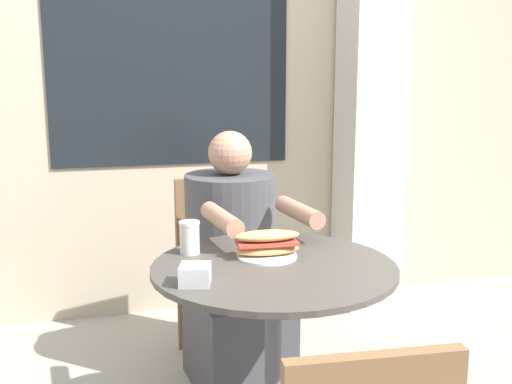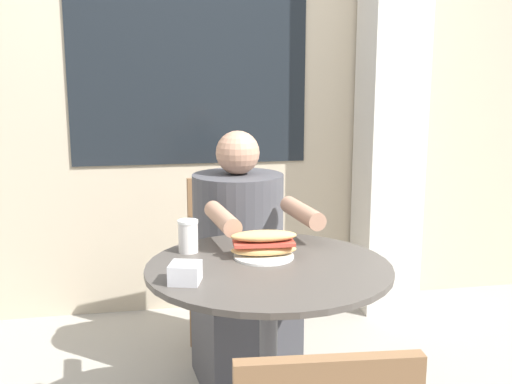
# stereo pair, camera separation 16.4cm
# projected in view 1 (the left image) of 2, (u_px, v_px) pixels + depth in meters

# --- Properties ---
(storefront_wall) EXTENTS (8.00, 0.09, 2.80)m
(storefront_wall) POSITION_uv_depth(u_px,v_px,m) (193.00, 68.00, 3.35)
(storefront_wall) COLOR #B7A88E
(storefront_wall) RESTS_ON ground_plane
(lattice_pillar) EXTENTS (0.32, 0.32, 2.40)m
(lattice_pillar) POSITION_uv_depth(u_px,v_px,m) (370.00, 104.00, 3.43)
(lattice_pillar) COLOR beige
(lattice_pillar) RESTS_ON ground_plane
(cafe_table) EXTENTS (0.81, 0.81, 0.75)m
(cafe_table) POSITION_uv_depth(u_px,v_px,m) (274.00, 320.00, 2.01)
(cafe_table) COLOR #47423D
(cafe_table) RESTS_ON ground_plane
(diner_chair) EXTENTS (0.42, 0.42, 0.87)m
(diner_chair) POSITION_uv_depth(u_px,v_px,m) (215.00, 250.00, 2.92)
(diner_chair) COLOR brown
(diner_chair) RESTS_ON ground_plane
(seated_diner) EXTENTS (0.45, 0.73, 1.13)m
(seated_diner) POSITION_uv_depth(u_px,v_px,m) (235.00, 281.00, 2.60)
(seated_diner) COLOR #424247
(seated_diner) RESTS_ON ground_plane
(sandwich_on_plate) EXTENTS (0.23, 0.21, 0.09)m
(sandwich_on_plate) POSITION_uv_depth(u_px,v_px,m) (266.00, 245.00, 2.04)
(sandwich_on_plate) COLOR white
(sandwich_on_plate) RESTS_ON cafe_table
(drink_cup) EXTENTS (0.07, 0.07, 0.12)m
(drink_cup) POSITION_uv_depth(u_px,v_px,m) (190.00, 237.00, 2.08)
(drink_cup) COLOR silver
(drink_cup) RESTS_ON cafe_table
(napkin_box) EXTENTS (0.11, 0.11, 0.06)m
(napkin_box) POSITION_uv_depth(u_px,v_px,m) (195.00, 275.00, 1.78)
(napkin_box) COLOR silver
(napkin_box) RESTS_ON cafe_table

